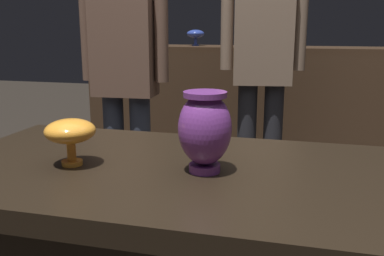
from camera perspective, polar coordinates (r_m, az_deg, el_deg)
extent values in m
cube|color=black|center=(1.05, -1.60, -6.47)|extent=(1.20, 0.64, 0.05)
cube|color=#422D1E|center=(3.23, 9.42, 1.34)|extent=(2.60, 0.40, 0.95)
cube|color=#422D1E|center=(3.16, 9.77, 10.15)|extent=(2.60, 0.40, 0.04)
cylinder|color=#7A388E|center=(1.01, 1.67, -5.25)|extent=(0.07, 0.07, 0.02)
ellipsoid|color=#7A388E|center=(0.98, 1.70, -0.09)|extent=(0.12, 0.12, 0.17)
cylinder|color=#7A388E|center=(0.96, 1.73, 4.45)|extent=(0.10, 0.10, 0.01)
cylinder|color=orange|center=(1.09, -15.49, -4.41)|extent=(0.05, 0.05, 0.01)
cylinder|color=orange|center=(1.09, -15.58, -3.01)|extent=(0.02, 0.02, 0.05)
ellipsoid|color=orange|center=(1.07, -15.75, -0.38)|extent=(0.12, 0.12, 0.06)
cone|color=silver|center=(3.41, -8.23, 10.93)|extent=(0.10, 0.10, 0.02)
cylinder|color=silver|center=(3.41, -8.31, 13.28)|extent=(0.08, 0.08, 0.26)
cylinder|color=#2D429E|center=(3.25, 0.47, 10.87)|extent=(0.05, 0.05, 0.01)
cylinder|color=#2D429E|center=(3.25, 0.48, 11.38)|extent=(0.02, 0.02, 0.05)
ellipsoid|color=#2D429E|center=(3.25, 0.48, 12.30)|extent=(0.13, 0.13, 0.06)
cylinder|color=#333847|center=(2.39, -6.69, -4.98)|extent=(0.11, 0.11, 0.77)
cylinder|color=#333847|center=(2.44, -10.06, -4.72)|extent=(0.11, 0.11, 0.77)
cube|color=brown|center=(2.29, -8.98, 11.86)|extent=(0.33, 0.20, 0.61)
cylinder|color=brown|center=(2.23, -4.06, 12.74)|extent=(0.07, 0.07, 0.52)
cylinder|color=brown|center=(2.37, -13.66, 12.44)|extent=(0.07, 0.07, 0.52)
cylinder|color=#232328|center=(2.58, 10.47, -3.25)|extent=(0.11, 0.11, 0.81)
cylinder|color=#232328|center=(2.58, 7.13, -3.19)|extent=(0.11, 0.11, 0.81)
cube|color=#846B56|center=(2.48, 9.41, 13.13)|extent=(0.34, 0.23, 0.64)
cylinder|color=#846B56|center=(2.50, 14.15, 13.66)|extent=(0.07, 0.07, 0.55)
cylinder|color=#846B56|center=(2.47, 4.66, 14.01)|extent=(0.07, 0.07, 0.55)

